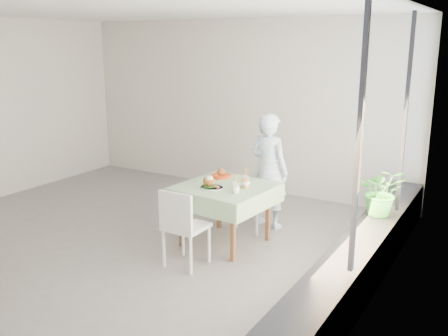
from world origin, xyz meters
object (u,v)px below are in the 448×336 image
Objects in this scene: cafe_table at (225,208)px; potted_plant at (382,191)px; juice_cup_orange at (245,182)px; diner at (269,171)px; chair_far at (257,207)px; chair_near at (186,242)px; main_dish at (210,184)px.

cafe_table is 2.01× the size of potted_plant.
diner is at bearing 94.28° from juice_cup_orange.
chair_near is at bearing -95.88° from chair_far.
main_dish is (-0.19, -0.86, 0.50)m from chair_far.
juice_cup_orange is (0.31, 0.81, 0.54)m from chair_near.
potted_plant is at bearing -3.52° from chair_far.
chair_far is 1.71m from potted_plant.
chair_near is at bearing -86.03° from main_dish.
chair_near is 1.57× the size of potted_plant.
main_dish is (-0.30, -0.99, 0.02)m from diner.
cafe_table is at bearing 87.41° from diner.
potted_plant is (1.63, -0.10, 0.50)m from chair_far.
chair_far reaches higher than main_dish.
juice_cup_orange is at bearing 9.34° from cafe_table.
chair_far is 1.04× the size of chair_near.
cafe_table is at bearing -97.43° from chair_far.
potted_plant reaches higher than juice_cup_orange.
chair_near is 3.07× the size of main_dish.
chair_near is 2.29m from potted_plant.
potted_plant is (1.52, -0.23, 0.01)m from diner.
diner reaches higher than main_dish.
diner is at bearing 51.88° from chair_far.
potted_plant is at bearing 37.07° from chair_near.
chair_near is (-0.06, -0.77, -0.19)m from cafe_table.
chair_far is 1.64× the size of potted_plant.
diner reaches higher than cafe_table.
main_dish is at bearing -119.58° from cafe_table.
diner is at bearing 73.40° from main_dish.
main_dish reaches higher than cafe_table.
potted_plant reaches higher than chair_near.
chair_near is 0.58× the size of diner.
chair_far is 0.51m from diner.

